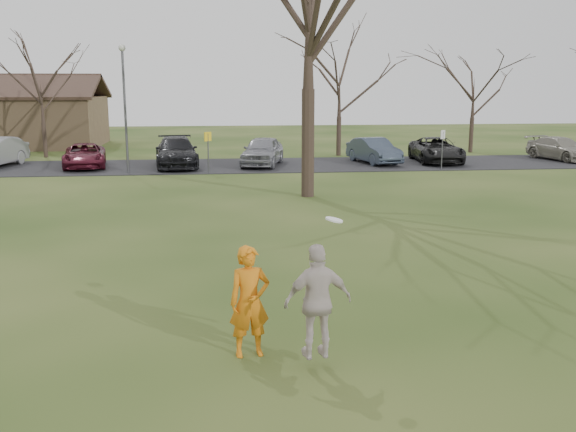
# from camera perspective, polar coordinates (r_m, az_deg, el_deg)

# --- Properties ---
(ground) EXTENTS (120.00, 120.00, 0.00)m
(ground) POSITION_cam_1_polar(r_m,az_deg,el_deg) (10.81, 2.38, -12.15)
(ground) COLOR #1E380F
(ground) RESTS_ON ground
(parking_strip) EXTENTS (62.00, 6.50, 0.04)m
(parking_strip) POSITION_cam_1_polar(r_m,az_deg,el_deg) (35.07, -3.78, 4.55)
(parking_strip) COLOR black
(parking_strip) RESTS_ON ground
(player_defender) EXTENTS (0.74, 0.55, 1.84)m
(player_defender) POSITION_cam_1_polar(r_m,az_deg,el_deg) (10.41, -3.47, -7.66)
(player_defender) COLOR orange
(player_defender) RESTS_ON ground
(car_2) EXTENTS (2.78, 4.83, 1.27)m
(car_2) POSITION_cam_1_polar(r_m,az_deg,el_deg) (35.61, -17.75, 5.19)
(car_2) COLOR #531322
(car_2) RESTS_ON parking_strip
(car_3) EXTENTS (2.66, 5.53, 1.55)m
(car_3) POSITION_cam_1_polar(r_m,az_deg,el_deg) (34.81, -9.97, 5.66)
(car_3) COLOR black
(car_3) RESTS_ON parking_strip
(car_4) EXTENTS (2.94, 4.93, 1.57)m
(car_4) POSITION_cam_1_polar(r_m,az_deg,el_deg) (34.80, -2.30, 5.84)
(car_4) COLOR gray
(car_4) RESTS_ON parking_strip
(car_5) EXTENTS (2.47, 4.50, 1.41)m
(car_5) POSITION_cam_1_polar(r_m,az_deg,el_deg) (36.10, 7.70, 5.83)
(car_5) COLOR #343E4E
(car_5) RESTS_ON parking_strip
(car_6) EXTENTS (2.70, 5.19, 1.40)m
(car_6) POSITION_cam_1_polar(r_m,az_deg,el_deg) (37.20, 13.15, 5.79)
(car_6) COLOR black
(car_6) RESTS_ON parking_strip
(car_7) EXTENTS (2.86, 4.83, 1.31)m
(car_7) POSITION_cam_1_polar(r_m,az_deg,el_deg) (40.63, 23.23, 5.57)
(car_7) COLOR gray
(car_7) RESTS_ON parking_strip
(catching_play) EXTENTS (1.11, 0.58, 2.20)m
(catching_play) POSITION_cam_1_polar(r_m,az_deg,el_deg) (9.85, 2.70, -7.64)
(catching_play) COLOR beige
(catching_play) RESTS_ON ground
(lamp_post) EXTENTS (0.34, 0.34, 6.27)m
(lamp_post) POSITION_cam_1_polar(r_m,az_deg,el_deg) (32.58, -14.45, 10.63)
(lamp_post) COLOR #47474C
(lamp_post) RESTS_ON ground
(sign_yellow) EXTENTS (0.35, 0.35, 2.08)m
(sign_yellow) POSITION_cam_1_polar(r_m,az_deg,el_deg) (31.90, -7.18, 6.36)
(sign_yellow) COLOR #47474C
(sign_yellow) RESTS_ON ground
(sign_white) EXTENTS (0.35, 0.35, 2.08)m
(sign_white) POSITION_cam_1_polar(r_m,az_deg,el_deg) (33.92, 13.67, 6.43)
(sign_white) COLOR #47474C
(sign_white) RESTS_ON ground
(big_tree) EXTENTS (9.00, 9.00, 14.00)m
(big_tree) POSITION_cam_1_polar(r_m,az_deg,el_deg) (25.15, 1.87, 17.69)
(big_tree) COLOR #352821
(big_tree) RESTS_ON ground
(small_tree_row) EXTENTS (55.00, 5.90, 8.50)m
(small_tree_row) POSITION_cam_1_polar(r_m,az_deg,el_deg) (40.27, 2.18, 11.01)
(small_tree_row) COLOR #352821
(small_tree_row) RESTS_ON ground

